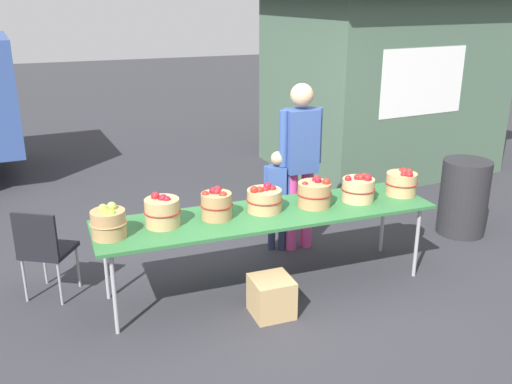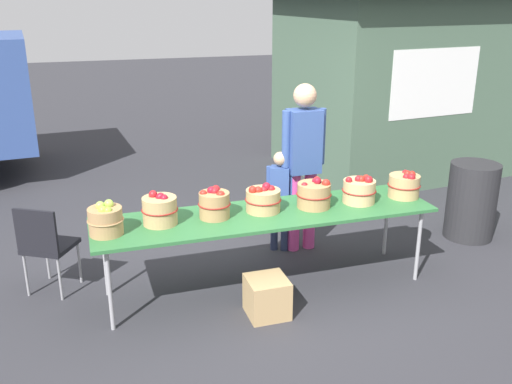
{
  "view_description": "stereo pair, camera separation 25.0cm",
  "coord_description": "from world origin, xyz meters",
  "px_view_note": "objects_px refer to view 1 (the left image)",
  "views": [
    {
      "loc": [
        -1.77,
        -4.45,
        2.63
      ],
      "look_at": [
        0.0,
        0.3,
        0.85
      ],
      "focal_mm": 39.97,
      "sensor_mm": 36.0,
      "label": 1
    },
    {
      "loc": [
        -1.54,
        -4.53,
        2.63
      ],
      "look_at": [
        0.0,
        0.3,
        0.85
      ],
      "focal_mm": 39.97,
      "sensor_mm": 36.0,
      "label": 2
    }
  ],
  "objects_px": {
    "apple_basket_red_0": "(162,211)",
    "apple_basket_red_2": "(264,199)",
    "apple_basket_red_4": "(358,188)",
    "apple_basket_green_0": "(109,223)",
    "apple_basket_red_1": "(216,204)",
    "apple_basket_red_3": "(314,193)",
    "market_table": "(268,216)",
    "folding_chair": "(44,247)",
    "apple_basket_red_5": "(402,183)",
    "produce_crate": "(271,296)",
    "child_customer": "(277,193)",
    "trash_barrel": "(464,197)",
    "vendor_adult": "(300,155)"
  },
  "relations": [
    {
      "from": "vendor_adult",
      "to": "market_table",
      "type": "bearing_deg",
      "value": 47.43
    },
    {
      "from": "apple_basket_red_5",
      "to": "produce_crate",
      "type": "xyz_separation_m",
      "value": [
        -1.56,
        -0.47,
        -0.7
      ]
    },
    {
      "from": "apple_basket_green_0",
      "to": "child_customer",
      "type": "relative_size",
      "value": 0.27
    },
    {
      "from": "produce_crate",
      "to": "apple_basket_red_4",
      "type": "bearing_deg",
      "value": 23.44
    },
    {
      "from": "apple_basket_red_0",
      "to": "apple_basket_red_1",
      "type": "bearing_deg",
      "value": 0.58
    },
    {
      "from": "apple_basket_red_4",
      "to": "trash_barrel",
      "type": "xyz_separation_m",
      "value": [
        1.64,
        0.42,
        -0.44
      ]
    },
    {
      "from": "apple_basket_red_1",
      "to": "apple_basket_red_3",
      "type": "height_order",
      "value": "same"
    },
    {
      "from": "apple_basket_red_0",
      "to": "apple_basket_red_4",
      "type": "relative_size",
      "value": 0.97
    },
    {
      "from": "apple_basket_red_3",
      "to": "child_customer",
      "type": "xyz_separation_m",
      "value": [
        -0.07,
        0.72,
        -0.23
      ]
    },
    {
      "from": "apple_basket_green_0",
      "to": "trash_barrel",
      "type": "bearing_deg",
      "value": 6.78
    },
    {
      "from": "apple_basket_red_2",
      "to": "child_customer",
      "type": "distance_m",
      "value": 0.82
    },
    {
      "from": "apple_basket_red_0",
      "to": "apple_basket_red_3",
      "type": "distance_m",
      "value": 1.42
    },
    {
      "from": "apple_basket_green_0",
      "to": "market_table",
      "type": "bearing_deg",
      "value": 2.11
    },
    {
      "from": "apple_basket_red_0",
      "to": "produce_crate",
      "type": "distance_m",
      "value": 1.18
    },
    {
      "from": "market_table",
      "to": "apple_basket_red_4",
      "type": "xyz_separation_m",
      "value": [
        0.93,
        -0.0,
        0.15
      ]
    },
    {
      "from": "vendor_adult",
      "to": "folding_chair",
      "type": "bearing_deg",
      "value": 4.23
    },
    {
      "from": "apple_basket_red_0",
      "to": "apple_basket_red_5",
      "type": "xyz_separation_m",
      "value": [
        2.36,
        -0.03,
        -0.01
      ]
    },
    {
      "from": "market_table",
      "to": "apple_basket_green_0",
      "type": "distance_m",
      "value": 1.41
    },
    {
      "from": "vendor_adult",
      "to": "apple_basket_green_0",
      "type": "bearing_deg",
      "value": 20.0
    },
    {
      "from": "apple_basket_red_4",
      "to": "child_customer",
      "type": "xyz_separation_m",
      "value": [
        -0.53,
        0.74,
        -0.23
      ]
    },
    {
      "from": "trash_barrel",
      "to": "apple_basket_red_4",
      "type": "bearing_deg",
      "value": -165.57
    },
    {
      "from": "apple_basket_green_0",
      "to": "apple_basket_red_1",
      "type": "xyz_separation_m",
      "value": [
        0.94,
        0.09,
        0.01
      ]
    },
    {
      "from": "apple_basket_green_0",
      "to": "apple_basket_red_1",
      "type": "height_order",
      "value": "apple_basket_green_0"
    },
    {
      "from": "market_table",
      "to": "vendor_adult",
      "type": "height_order",
      "value": "vendor_adult"
    },
    {
      "from": "apple_basket_green_0",
      "to": "apple_basket_red_0",
      "type": "bearing_deg",
      "value": 10.92
    },
    {
      "from": "apple_basket_red_0",
      "to": "apple_basket_red_2",
      "type": "bearing_deg",
      "value": 1.18
    },
    {
      "from": "apple_basket_red_4",
      "to": "apple_basket_red_5",
      "type": "distance_m",
      "value": 0.49
    },
    {
      "from": "apple_basket_red_1",
      "to": "apple_basket_red_5",
      "type": "bearing_deg",
      "value": -1.11
    },
    {
      "from": "apple_basket_red_4",
      "to": "child_customer",
      "type": "height_order",
      "value": "child_customer"
    },
    {
      "from": "apple_basket_red_0",
      "to": "folding_chair",
      "type": "height_order",
      "value": "apple_basket_red_0"
    },
    {
      "from": "market_table",
      "to": "apple_basket_red_3",
      "type": "bearing_deg",
      "value": 1.79
    },
    {
      "from": "apple_basket_red_3",
      "to": "folding_chair",
      "type": "height_order",
      "value": "apple_basket_red_3"
    },
    {
      "from": "market_table",
      "to": "trash_barrel",
      "type": "relative_size",
      "value": 3.59
    },
    {
      "from": "apple_basket_red_5",
      "to": "folding_chair",
      "type": "relative_size",
      "value": 0.37
    },
    {
      "from": "apple_basket_red_3",
      "to": "produce_crate",
      "type": "relative_size",
      "value": 0.96
    },
    {
      "from": "apple_basket_green_0",
      "to": "apple_basket_red_2",
      "type": "distance_m",
      "value": 1.4
    },
    {
      "from": "apple_basket_red_0",
      "to": "vendor_adult",
      "type": "xyz_separation_m",
      "value": [
        1.59,
        0.67,
        0.17
      ]
    },
    {
      "from": "apple_basket_red_3",
      "to": "apple_basket_red_1",
      "type": "bearing_deg",
      "value": 178.38
    },
    {
      "from": "apple_basket_red_0",
      "to": "apple_basket_red_2",
      "type": "height_order",
      "value": "apple_basket_red_0"
    },
    {
      "from": "apple_basket_red_0",
      "to": "apple_basket_red_4",
      "type": "height_order",
      "value": "apple_basket_red_0"
    },
    {
      "from": "apple_basket_red_0",
      "to": "folding_chair",
      "type": "xyz_separation_m",
      "value": [
        -0.98,
        0.46,
        -0.37
      ]
    },
    {
      "from": "apple_basket_green_0",
      "to": "apple_basket_red_3",
      "type": "height_order",
      "value": "apple_basket_green_0"
    },
    {
      "from": "apple_basket_red_3",
      "to": "vendor_adult",
      "type": "xyz_separation_m",
      "value": [
        0.17,
        0.69,
        0.18
      ]
    },
    {
      "from": "apple_basket_red_4",
      "to": "folding_chair",
      "type": "distance_m",
      "value": 2.92
    },
    {
      "from": "apple_basket_red_2",
      "to": "folding_chair",
      "type": "height_order",
      "value": "apple_basket_red_2"
    },
    {
      "from": "apple_basket_green_0",
      "to": "apple_basket_red_5",
      "type": "relative_size",
      "value": 0.95
    },
    {
      "from": "apple_basket_green_0",
      "to": "produce_crate",
      "type": "bearing_deg",
      "value": -18.23
    },
    {
      "from": "apple_basket_red_0",
      "to": "vendor_adult",
      "type": "distance_m",
      "value": 1.73
    },
    {
      "from": "vendor_adult",
      "to": "trash_barrel",
      "type": "xyz_separation_m",
      "value": [
        1.93,
        -0.28,
        -0.62
      ]
    },
    {
      "from": "apple_basket_red_0",
      "to": "apple_basket_red_5",
      "type": "distance_m",
      "value": 2.36
    }
  ]
}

